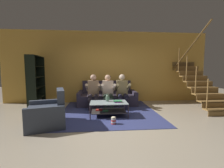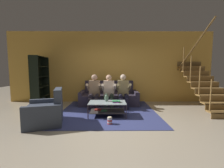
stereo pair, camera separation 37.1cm
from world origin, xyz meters
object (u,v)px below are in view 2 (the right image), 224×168
(coffee_table, at_px, (107,107))
(book_stack, at_px, (116,101))
(person_seated_middle, at_px, (109,90))
(armchair, at_px, (46,112))
(person_seated_left, at_px, (94,90))
(vase, at_px, (107,98))
(person_seated_right, at_px, (123,90))
(popcorn_tub, at_px, (110,120))
(couch, at_px, (109,97))
(bookshelf, at_px, (39,87))

(coffee_table, relative_size, book_stack, 4.61)
(person_seated_middle, relative_size, book_stack, 5.03)
(coffee_table, distance_m, armchair, 1.63)
(person_seated_left, bearing_deg, book_stack, -51.66)
(person_seated_left, xyz_separation_m, vase, (0.45, -0.78, -0.12))
(person_seated_left, height_order, person_seated_middle, person_seated_left)
(person_seated_left, relative_size, coffee_table, 1.10)
(person_seated_left, relative_size, armchair, 1.05)
(person_seated_right, height_order, book_stack, person_seated_right)
(vase, distance_m, popcorn_tub, 0.91)
(person_seated_right, bearing_deg, couch, 132.37)
(coffee_table, relative_size, bookshelf, 0.59)
(vase, xyz_separation_m, book_stack, (0.28, -0.14, -0.08))
(person_seated_middle, height_order, bookshelf, bookshelf)
(couch, height_order, person_seated_right, person_seated_right)
(couch, relative_size, popcorn_tub, 11.15)
(person_seated_middle, relative_size, popcorn_tub, 5.97)
(couch, height_order, person_seated_left, person_seated_left)
(vase, bearing_deg, person_seated_middle, 85.87)
(couch, xyz_separation_m, person_seated_middle, (-0.00, -0.56, 0.35))
(armchair, bearing_deg, bookshelf, 119.67)
(person_seated_middle, relative_size, person_seated_right, 0.99)
(couch, bearing_deg, person_seated_middle, -90.00)
(person_seated_left, bearing_deg, bookshelf, 172.97)
(coffee_table, bearing_deg, book_stack, -8.66)
(bookshelf, distance_m, armchair, 2.09)
(book_stack, height_order, armchair, armchair)
(person_seated_right, distance_m, vase, 0.98)
(bookshelf, bearing_deg, person_seated_middle, -5.66)
(person_seated_middle, distance_m, coffee_table, 0.96)
(person_seated_right, bearing_deg, person_seated_middle, -179.85)
(person_seated_middle, relative_size, bookshelf, 0.64)
(book_stack, relative_size, armchair, 0.21)
(couch, relative_size, armchair, 1.95)
(person_seated_middle, xyz_separation_m, bookshelf, (-2.55, 0.25, 0.10))
(bookshelf, distance_m, popcorn_tub, 3.24)
(person_seated_left, distance_m, bookshelf, 2.06)
(couch, distance_m, armchair, 2.59)
(couch, distance_m, book_stack, 1.51)
(person_seated_middle, distance_m, popcorn_tub, 1.67)
(couch, xyz_separation_m, coffee_table, (-0.04, -1.44, -0.01))
(vase, height_order, bookshelf, bookshelf)
(bookshelf, bearing_deg, book_stack, -23.02)
(person_seated_middle, xyz_separation_m, popcorn_tub, (0.05, -1.58, -0.53))
(person_seated_middle, height_order, book_stack, person_seated_middle)
(vase, bearing_deg, armchair, -153.51)
(couch, xyz_separation_m, person_seated_left, (-0.51, -0.56, 0.35))
(coffee_table, bearing_deg, couch, 88.38)
(person_seated_right, height_order, vase, person_seated_right)
(couch, bearing_deg, book_stack, -81.36)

